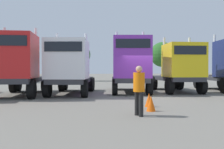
{
  "coord_description": "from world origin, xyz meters",
  "views": [
    {
      "loc": [
        -5.08,
        -13.25,
        1.58
      ],
      "look_at": [
        -1.3,
        3.0,
        1.3
      ],
      "focal_mm": 37.36,
      "sensor_mm": 36.0,
      "label": 1
    }
  ],
  "objects": [
    {
      "name": "traffic_cone_near",
      "position": [
        -1.55,
        -4.79,
        0.3
      ],
      "size": [
        0.36,
        0.36,
        0.6
      ],
      "primitive_type": "cone",
      "color": "#F2590C",
      "rests_on": "ground"
    },
    {
      "name": "ground",
      "position": [
        0.0,
        0.0,
        0.0
      ],
      "size": [
        200.0,
        200.0,
        0.0
      ],
      "primitive_type": "plane",
      "color": "slate"
    },
    {
      "name": "semi_truck_purple",
      "position": [
        -0.19,
        2.08,
        1.95
      ],
      "size": [
        3.91,
        6.76,
        4.36
      ],
      "rotation": [
        0.0,
        0.0,
        -1.8
      ],
      "color": "#333338",
      "rests_on": "ground"
    },
    {
      "name": "oak_far_right",
      "position": [
        11.39,
        21.54,
        4.16
      ],
      "size": [
        4.03,
        4.03,
        6.19
      ],
      "color": "#4C3823",
      "rests_on": "ground"
    },
    {
      "name": "visitor_in_hivis",
      "position": [
        -2.34,
        -5.6,
        1.01
      ],
      "size": [
        0.47,
        0.47,
        1.75
      ],
      "rotation": [
        0.0,
        0.0,
        3.33
      ],
      "color": "black",
      "rests_on": "ground"
    },
    {
      "name": "semi_truck_white",
      "position": [
        -4.35,
        1.83,
        1.81
      ],
      "size": [
        3.87,
        6.67,
        4.04
      ],
      "rotation": [
        0.0,
        0.0,
        -1.8
      ],
      "color": "#333338",
      "rests_on": "ground"
    },
    {
      "name": "traffic_cone_mid",
      "position": [
        -1.21,
        -3.75,
        0.3
      ],
      "size": [
        0.36,
        0.36,
        0.59
      ],
      "primitive_type": "cone",
      "color": "#F2590C",
      "rests_on": "ground"
    },
    {
      "name": "oak_far_left",
      "position": [
        -12.22,
        19.55,
        3.62
      ],
      "size": [
        3.59,
        3.59,
        5.43
      ],
      "color": "#4C3823",
      "rests_on": "ground"
    },
    {
      "name": "oak_far_centre",
      "position": [
        -1.82,
        22.22,
        3.96
      ],
      "size": [
        3.19,
        3.19,
        5.58
      ],
      "color": "#4C3823",
      "rests_on": "ground"
    },
    {
      "name": "semi_truck_red",
      "position": [
        -7.46,
        1.69,
        1.92
      ],
      "size": [
        3.28,
        6.69,
        4.27
      ],
      "rotation": [
        0.0,
        0.0,
        -1.69
      ],
      "color": "#333338",
      "rests_on": "ground"
    },
    {
      "name": "semi_truck_yellow",
      "position": [
        3.36,
        1.88,
        1.76
      ],
      "size": [
        3.42,
        6.61,
        4.0
      ],
      "rotation": [
        0.0,
        0.0,
        -1.72
      ],
      "color": "#333338",
      "rests_on": "ground"
    }
  ]
}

